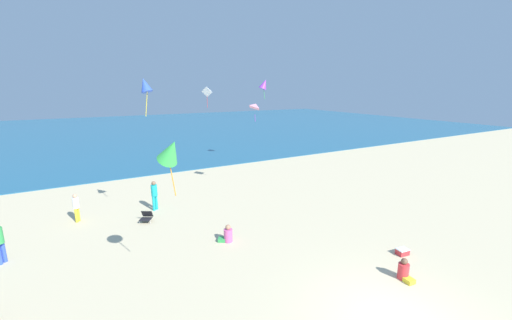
{
  "coord_description": "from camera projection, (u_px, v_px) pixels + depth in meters",
  "views": [
    {
      "loc": [
        -7.57,
        -4.78,
        6.9
      ],
      "look_at": [
        0.0,
        8.58,
        3.35
      ],
      "focal_mm": 21.87,
      "sensor_mm": 36.0,
      "label": 1
    }
  ],
  "objects": [
    {
      "name": "person_4",
      "position": [
        404.0,
        272.0,
        11.48
      ],
      "size": [
        0.43,
        0.69,
        0.82
      ],
      "rotation": [
        0.0,
        0.0,
        4.6
      ],
      "color": "red",
      "rests_on": "ground_plane"
    },
    {
      "name": "person_1",
      "position": [
        227.0,
        235.0,
        14.31
      ],
      "size": [
        0.74,
        0.65,
        0.83
      ],
      "rotation": [
        0.0,
        0.0,
        2.57
      ],
      "color": "#D8599E",
      "rests_on": "ground_plane"
    },
    {
      "name": "person_5",
      "position": [
        76.0,
        206.0,
        16.31
      ],
      "size": [
        0.43,
        0.43,
        1.55
      ],
      "rotation": [
        0.0,
        0.0,
        5.66
      ],
      "color": "yellow",
      "rests_on": "ground_plane"
    },
    {
      "name": "kite_white",
      "position": [
        207.0,
        92.0,
        27.86
      ],
      "size": [
        0.76,
        0.7,
        1.87
      ],
      "rotation": [
        0.0,
        0.0,
        5.95
      ],
      "color": "white"
    },
    {
      "name": "kite_blue",
      "position": [
        145.0,
        85.0,
        14.04
      ],
      "size": [
        0.83,
        0.87,
        1.79
      ],
      "rotation": [
        0.0,
        0.0,
        3.76
      ],
      "color": "blue"
    },
    {
      "name": "cooler_box",
      "position": [
        402.0,
        252.0,
        13.22
      ],
      "size": [
        0.53,
        0.42,
        0.27
      ],
      "rotation": [
        0.0,
        0.0,
        3.01
      ],
      "color": "red",
      "rests_on": "ground_plane"
    },
    {
      "name": "beach_chair_mid_beach",
      "position": [
        146.0,
        217.0,
        16.46
      ],
      "size": [
        0.79,
        0.81,
        0.58
      ],
      "rotation": [
        0.0,
        0.0,
        4.17
      ],
      "color": "black",
      "rests_on": "ground_plane"
    },
    {
      "name": "ocean_water",
      "position": [
        133.0,
        130.0,
        52.04
      ],
      "size": [
        120.0,
        60.0,
        0.05
      ],
      "primitive_type": "cube",
      "color": "#236084",
      "rests_on": "ground_plane"
    },
    {
      "name": "kite_green",
      "position": [
        171.0,
        151.0,
        9.42
      ],
      "size": [
        0.96,
        1.14,
        1.91
      ],
      "rotation": [
        0.0,
        0.0,
        0.39
      ],
      "color": "green"
    },
    {
      "name": "kite_pink",
      "position": [
        256.0,
        106.0,
        20.07
      ],
      "size": [
        0.69,
        0.86,
        1.25
      ],
      "rotation": [
        0.0,
        0.0,
        4.77
      ],
      "color": "pink"
    },
    {
      "name": "kite_purple",
      "position": [
        264.0,
        84.0,
        27.76
      ],
      "size": [
        1.17,
        1.03,
        1.84
      ],
      "rotation": [
        0.0,
        0.0,
        1.16
      ],
      "color": "purple"
    },
    {
      "name": "ground_plane",
      "position": [
        244.0,
        212.0,
        17.72
      ],
      "size": [
        120.0,
        120.0,
        0.0
      ],
      "primitive_type": "plane",
      "color": "beige"
    },
    {
      "name": "person_0",
      "position": [
        154.0,
        193.0,
        17.89
      ],
      "size": [
        0.47,
        0.47,
        1.74
      ],
      "rotation": [
        0.0,
        0.0,
        5.26
      ],
      "color": "#19ADB2",
      "rests_on": "ground_plane"
    }
  ]
}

